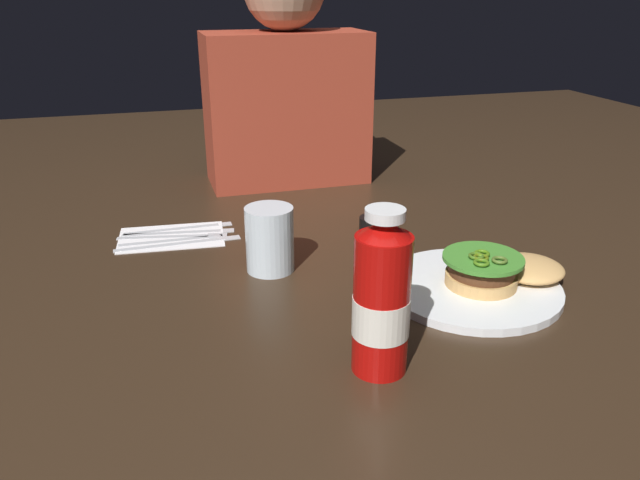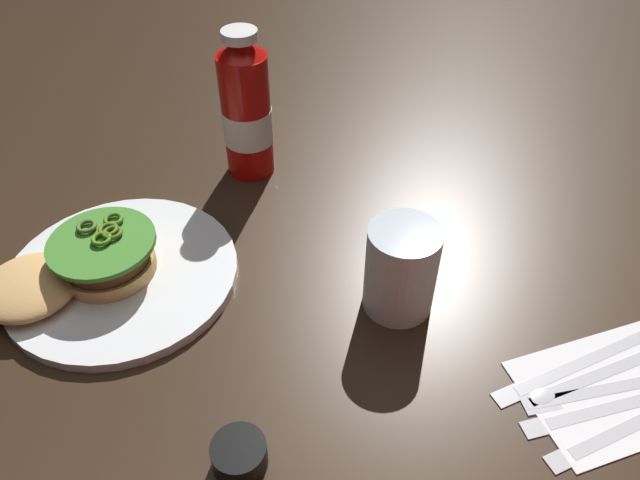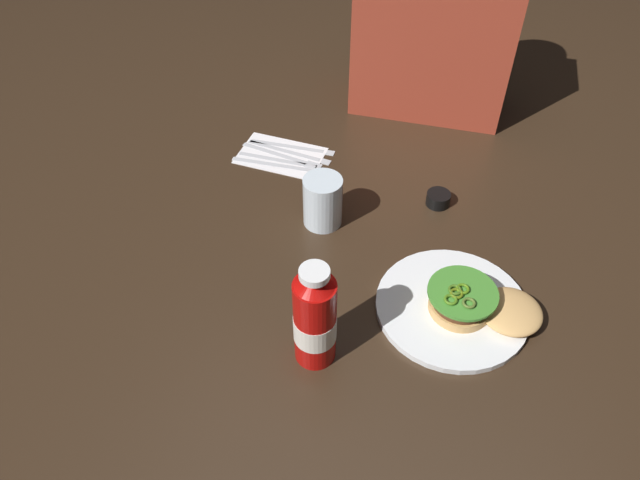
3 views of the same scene
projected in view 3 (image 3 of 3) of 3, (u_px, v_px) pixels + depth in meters
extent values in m
plane|color=#312215|center=(377.00, 259.00, 1.13)|extent=(3.00, 3.00, 0.00)
cylinder|color=white|center=(452.00, 307.00, 1.04)|extent=(0.27, 0.27, 0.01)
cylinder|color=tan|center=(460.00, 305.00, 1.02)|extent=(0.11, 0.11, 0.02)
cylinder|color=#512D19|center=(461.00, 299.00, 1.01)|extent=(0.10, 0.10, 0.02)
cylinder|color=red|center=(462.00, 295.00, 1.00)|extent=(0.09, 0.09, 0.01)
cylinder|color=#40852B|center=(463.00, 293.00, 1.00)|extent=(0.12, 0.12, 0.01)
torus|color=#4C7A14|center=(463.00, 289.00, 1.00)|extent=(0.02, 0.02, 0.01)
torus|color=#487718|center=(451.00, 300.00, 0.98)|extent=(0.02, 0.02, 0.01)
torus|color=#40681A|center=(455.00, 290.00, 0.99)|extent=(0.02, 0.02, 0.01)
torus|color=#556811|center=(457.00, 293.00, 0.99)|extent=(0.02, 0.02, 0.01)
torus|color=#4C6624|center=(469.00, 303.00, 0.97)|extent=(0.02, 0.02, 0.01)
ellipsoid|color=tan|center=(511.00, 311.00, 1.01)|extent=(0.11, 0.11, 0.03)
cylinder|color=#B30B09|center=(315.00, 322.00, 0.92)|extent=(0.07, 0.07, 0.17)
cone|color=#B30B09|center=(314.00, 281.00, 0.85)|extent=(0.06, 0.06, 0.02)
cylinder|color=white|center=(314.00, 274.00, 0.84)|extent=(0.05, 0.05, 0.01)
cylinder|color=white|center=(315.00, 327.00, 0.93)|extent=(0.07, 0.07, 0.05)
cylinder|color=silver|center=(323.00, 201.00, 1.16)|extent=(0.08, 0.08, 0.11)
cylinder|color=black|center=(438.00, 199.00, 1.23)|extent=(0.05, 0.05, 0.03)
cube|color=white|center=(281.00, 155.00, 1.35)|extent=(0.20, 0.14, 0.00)
cube|color=silver|center=(274.00, 164.00, 1.33)|extent=(0.20, 0.02, 0.00)
cube|color=silver|center=(311.00, 169.00, 1.31)|extent=(0.08, 0.02, 0.00)
cube|color=silver|center=(277.00, 159.00, 1.34)|extent=(0.18, 0.02, 0.00)
ellipsoid|color=silver|center=(310.00, 165.00, 1.32)|extent=(0.04, 0.03, 0.00)
cube|color=silver|center=(281.00, 154.00, 1.35)|extent=(0.19, 0.05, 0.00)
cube|color=silver|center=(313.00, 164.00, 1.32)|extent=(0.04, 0.03, 0.00)
cube|color=silver|center=(284.00, 149.00, 1.36)|extent=(0.18, 0.04, 0.00)
cube|color=silver|center=(314.00, 157.00, 1.34)|extent=(0.08, 0.03, 0.00)
cube|color=silver|center=(287.00, 145.00, 1.38)|extent=(0.18, 0.01, 0.00)
cube|color=silver|center=(317.00, 150.00, 1.36)|extent=(0.08, 0.02, 0.00)
cube|color=#9D3724|center=(433.00, 44.00, 1.38)|extent=(0.36, 0.17, 0.33)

